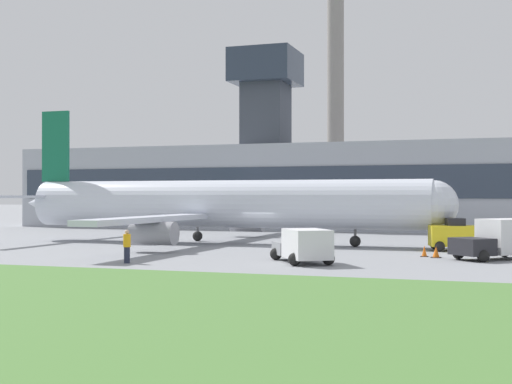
% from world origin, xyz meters
% --- Properties ---
extents(ground_plane, '(400.00, 400.00, 0.00)m').
position_xyz_m(ground_plane, '(0.00, 0.00, 0.00)').
color(ground_plane, gray).
extents(terminal_building, '(74.85, 12.10, 20.42)m').
position_xyz_m(terminal_building, '(-0.56, 28.56, 5.11)').
color(terminal_building, '#9EA3AD').
rests_on(terminal_building, ground_plane).
extents(smokestack_left, '(2.92, 2.92, 37.62)m').
position_xyz_m(smokestack_left, '(-6.29, 55.73, 18.93)').
color(smokestack_left, gray).
rests_on(smokestack_left, ground_plane).
extents(airplane, '(35.35, 34.46, 10.80)m').
position_xyz_m(airplane, '(-3.91, 1.68, 3.02)').
color(airplane, silver).
rests_on(airplane, ground_plane).
extents(pushback_tug, '(3.67, 2.97, 2.20)m').
position_xyz_m(pushback_tug, '(13.91, 0.12, 0.99)').
color(pushback_tug, yellow).
rests_on(pushback_tug, ground_plane).
extents(baggage_truck, '(4.47, 5.43, 1.89)m').
position_xyz_m(baggage_truck, '(6.47, -11.57, 0.95)').
color(baggage_truck, gray).
rests_on(baggage_truck, ground_plane).
extents(fuel_truck, '(5.14, 4.97, 2.35)m').
position_xyz_m(fuel_truck, '(16.70, -5.67, 1.15)').
color(fuel_truck, '#232328').
rests_on(fuel_truck, ground_plane).
extents(ground_crew_person, '(0.45, 0.45, 1.84)m').
position_xyz_m(ground_crew_person, '(-2.72, -14.71, 0.94)').
color(ground_crew_person, '#23283D').
rests_on(ground_crew_person, ground_plane).
extents(traffic_cone_near_nose, '(0.60, 0.60, 0.68)m').
position_xyz_m(traffic_cone_near_nose, '(13.11, -5.68, 0.32)').
color(traffic_cone_near_nose, black).
rests_on(traffic_cone_near_nose, ground_plane).
extents(traffic_cone_wingtip, '(0.46, 0.46, 0.68)m').
position_xyz_m(traffic_cone_wingtip, '(12.38, -5.20, 0.32)').
color(traffic_cone_wingtip, black).
rests_on(traffic_cone_wingtip, ground_plane).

